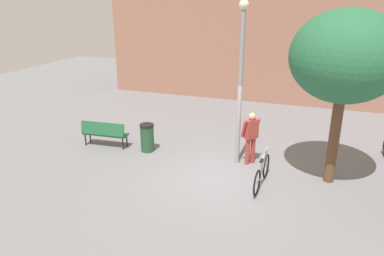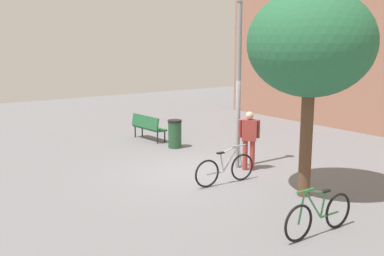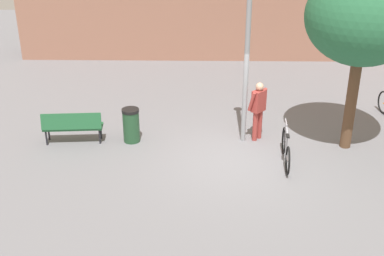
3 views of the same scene
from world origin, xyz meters
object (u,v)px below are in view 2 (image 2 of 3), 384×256
Objects in this scene: bicycle_silver at (225,169)px; park_bench at (148,126)px; bicycle_green at (319,215)px; person_by_lamppost at (249,136)px; trash_bin at (175,134)px; lamppost at (239,69)px; plaza_tree at (311,44)px.

park_bench is at bearing 170.01° from bicycle_silver.
person_by_lamppost is at bearing 154.48° from bicycle_green.
park_bench is 0.90× the size of bicycle_silver.
bicycle_green is at bearing -9.78° from park_bench.
trash_bin is at bearing 167.10° from bicycle_green.
lamppost is at bearing 157.47° from bicycle_green.
bicycle_green is (1.64, -1.49, -3.13)m from plaza_tree.
park_bench is (-4.66, -0.26, -2.28)m from lamppost.
trash_bin is (-4.07, 1.15, 0.10)m from bicycle_silver.
trash_bin reaches higher than park_bench.
lamppost is 5.20m from park_bench.
plaza_tree is 3.84m from bicycle_green.
park_bench is 9.18m from bicycle_green.
lamppost is 1.90m from person_by_lamppost.
bicycle_green is at bearing -12.90° from trash_bin.
lamppost is 2.94× the size of person_by_lamppost.
lamppost reaches higher than trash_bin.
bicycle_silver is (0.59, -1.34, -0.58)m from person_by_lamppost.
park_bench is at bearing -174.50° from trash_bin.
plaza_tree is at bearing -6.74° from lamppost.
lamppost is at bearing -167.06° from person_by_lamppost.
plaza_tree reaches higher than park_bench.
plaza_tree is at bearing -0.50° from park_bench.
lamppost is 2.92m from bicycle_silver.
person_by_lamppost is at bearing 113.79° from bicycle_silver.
bicycle_silver is (-1.77, -0.93, -3.13)m from plaza_tree.
plaza_tree is (2.75, -0.32, 0.69)m from lamppost.
plaza_tree is at bearing -2.13° from trash_bin.
bicycle_green is 3.45m from bicycle_silver.
person_by_lamppost is at bearing 3.95° from park_bench.
park_bench is (-5.05, -0.35, -0.42)m from person_by_lamppost.
person_by_lamppost reaches higher than trash_bin.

